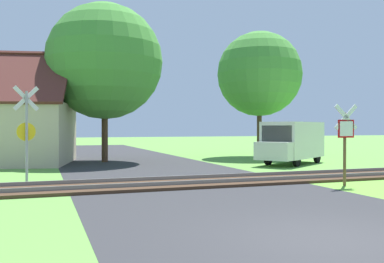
% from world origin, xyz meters
% --- Properties ---
extents(ground_plane, '(160.00, 160.00, 0.00)m').
position_xyz_m(ground_plane, '(0.00, 0.00, 0.00)').
color(ground_plane, '#5B933D').
extents(road_asphalt, '(7.96, 80.00, 0.01)m').
position_xyz_m(road_asphalt, '(0.00, 2.00, 0.00)').
color(road_asphalt, '#2D2D30').
rests_on(road_asphalt, ground).
extents(rail_track, '(60.00, 2.60, 0.22)m').
position_xyz_m(rail_track, '(0.00, 7.76, 0.06)').
color(rail_track, '#422D1E').
rests_on(rail_track, ground).
extents(stop_sign_near, '(0.88, 0.16, 2.73)m').
position_xyz_m(stop_sign_near, '(4.79, 5.59, 1.63)').
color(stop_sign_near, brown).
rests_on(stop_sign_near, ground).
extents(crossing_sign_far, '(0.85, 0.26, 3.40)m').
position_xyz_m(crossing_sign_far, '(-5.23, 9.78, 1.92)').
color(crossing_sign_far, '#9E9EA5').
rests_on(crossing_sign_far, ground).
extents(tree_right, '(5.61, 5.61, 8.32)m').
position_xyz_m(tree_right, '(8.95, 19.20, 5.50)').
color(tree_right, '#513823').
rests_on(tree_right, ground).
extents(tree_center, '(6.54, 6.54, 8.96)m').
position_xyz_m(tree_center, '(-1.35, 18.35, 5.68)').
color(tree_center, '#513823').
rests_on(tree_center, ground).
extents(mail_truck, '(5.09, 4.29, 2.24)m').
position_xyz_m(mail_truck, '(7.84, 13.54, 1.24)').
color(mail_truck, silver).
rests_on(mail_truck, ground).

